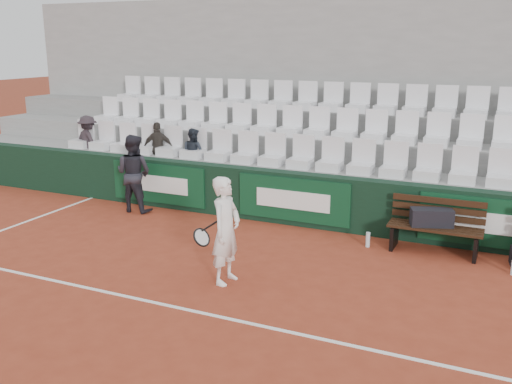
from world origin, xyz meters
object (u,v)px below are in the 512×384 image
at_px(water_bottle_near, 368,240).
at_px(tennis_player, 226,230).
at_px(spectator_c, 193,132).
at_px(sports_bag_left, 432,217).
at_px(spectator_a, 87,122).
at_px(bench_left, 434,240).
at_px(ball_kid, 134,173).
at_px(spectator_b, 157,128).

distance_m(water_bottle_near, tennis_player, 2.82).
relative_size(water_bottle_near, spectator_c, 0.24).
distance_m(tennis_player, spectator_c, 4.39).
xyz_separation_m(sports_bag_left, spectator_c, (-5.07, 0.99, 0.94)).
bearing_deg(sports_bag_left, spectator_a, 172.84).
distance_m(bench_left, spectator_c, 5.41).
height_order(water_bottle_near, spectator_a, spectator_a).
xyz_separation_m(water_bottle_near, spectator_a, (-6.90, 1.20, 1.47)).
height_order(tennis_player, spectator_c, spectator_c).
bearing_deg(tennis_player, bench_left, 43.63).
height_order(tennis_player, ball_kid, ball_kid).
xyz_separation_m(bench_left, spectator_b, (-6.03, 1.02, 1.35)).
height_order(tennis_player, spectator_b, spectator_b).
height_order(bench_left, spectator_b, spectator_b).
xyz_separation_m(tennis_player, spectator_b, (-3.45, 3.48, 0.79)).
height_order(sports_bag_left, spectator_b, spectator_b).
bearing_deg(tennis_player, ball_kid, 144.21).
xyz_separation_m(tennis_player, spectator_c, (-2.57, 3.48, 0.75)).
xyz_separation_m(spectator_a, spectator_b, (1.93, 0.00, -0.02)).
bearing_deg(ball_kid, tennis_player, 142.05).
bearing_deg(spectator_a, tennis_player, 164.61).
relative_size(ball_kid, spectator_b, 1.38).
height_order(bench_left, sports_bag_left, sports_bag_left).
bearing_deg(bench_left, sports_bag_left, 158.36).
bearing_deg(bench_left, spectator_b, 170.41).
bearing_deg(water_bottle_near, spectator_a, 170.17).
height_order(water_bottle_near, ball_kid, ball_kid).
distance_m(sports_bag_left, tennis_player, 3.53).
xyz_separation_m(sports_bag_left, tennis_player, (-2.51, -2.48, 0.19)).
relative_size(water_bottle_near, tennis_player, 0.16).
bearing_deg(spectator_b, spectator_a, -24.48).
distance_m(tennis_player, ball_kid, 4.14).
bearing_deg(spectator_a, ball_kid, 169.93).
distance_m(bench_left, sports_bag_left, 0.38).
height_order(bench_left, spectator_c, spectator_c).
distance_m(tennis_player, spectator_a, 6.46).
distance_m(water_bottle_near, spectator_a, 7.15).
height_order(bench_left, water_bottle_near, bench_left).
xyz_separation_m(sports_bag_left, spectator_b, (-5.96, 0.99, 0.98)).
bearing_deg(tennis_player, spectator_b, 134.82).
bearing_deg(spectator_c, water_bottle_near, 177.77).
xyz_separation_m(bench_left, spectator_a, (-7.96, 1.02, 1.37)).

